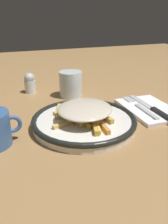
{
  "coord_description": "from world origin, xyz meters",
  "views": [
    {
      "loc": [
        -0.19,
        -0.5,
        0.27
      ],
      "look_at": [
        0.0,
        0.0,
        0.04
      ],
      "focal_mm": 36.68,
      "sensor_mm": 36.0,
      "label": 1
    }
  ],
  "objects_px": {
    "fries_heap": "(84,111)",
    "knife": "(153,109)",
    "plate": "(84,121)",
    "napkin": "(149,109)",
    "water_glass": "(71,84)",
    "salt_shaker": "(30,83)",
    "fork": "(139,107)"
  },
  "relations": [
    {
      "from": "napkin",
      "to": "salt_shaker",
      "type": "xyz_separation_m",
      "value": [
        -0.31,
        0.3,
        0.03
      ]
    },
    {
      "from": "plate",
      "to": "salt_shaker",
      "type": "xyz_separation_m",
      "value": [
        -0.09,
        0.32,
        0.02
      ]
    },
    {
      "from": "napkin",
      "to": "water_glass",
      "type": "distance_m",
      "value": 0.28
    },
    {
      "from": "knife",
      "to": "napkin",
      "type": "bearing_deg",
      "value": 88.38
    },
    {
      "from": "fries_heap",
      "to": "salt_shaker",
      "type": "distance_m",
      "value": 0.34
    },
    {
      "from": "salt_shaker",
      "to": "fries_heap",
      "type": "bearing_deg",
      "value": -75.36
    },
    {
      "from": "fork",
      "to": "salt_shaker",
      "type": "bearing_deg",
      "value": 134.47
    },
    {
      "from": "fries_heap",
      "to": "water_glass",
      "type": "bearing_deg",
      "value": 80.42
    },
    {
      "from": "napkin",
      "to": "fork",
      "type": "bearing_deg",
      "value": 156.04
    },
    {
      "from": "napkin",
      "to": "knife",
      "type": "height_order",
      "value": "knife"
    },
    {
      "from": "salt_shaker",
      "to": "knife",
      "type": "bearing_deg",
      "value": -45.86
    },
    {
      "from": "plate",
      "to": "salt_shaker",
      "type": "relative_size",
      "value": 3.69
    },
    {
      "from": "knife",
      "to": "salt_shaker",
      "type": "xyz_separation_m",
      "value": [
        -0.31,
        0.32,
        0.02
      ]
    },
    {
      "from": "water_glass",
      "to": "salt_shaker",
      "type": "distance_m",
      "value": 0.16
    },
    {
      "from": "plate",
      "to": "knife",
      "type": "height_order",
      "value": "plate"
    },
    {
      "from": "salt_shaker",
      "to": "water_glass",
      "type": "bearing_deg",
      "value": -36.19
    },
    {
      "from": "fries_heap",
      "to": "knife",
      "type": "bearing_deg",
      "value": 3.34
    },
    {
      "from": "fries_heap",
      "to": "fork",
      "type": "height_order",
      "value": "fries_heap"
    },
    {
      "from": "fries_heap",
      "to": "salt_shaker",
      "type": "xyz_separation_m",
      "value": [
        -0.09,
        0.33,
        -0.01
      ]
    },
    {
      "from": "knife",
      "to": "water_glass",
      "type": "relative_size",
      "value": 2.4
    },
    {
      "from": "salt_shaker",
      "to": "fork",
      "type": "bearing_deg",
      "value": -45.53
    },
    {
      "from": "fork",
      "to": "salt_shaker",
      "type": "height_order",
      "value": "salt_shaker"
    },
    {
      "from": "fries_heap",
      "to": "plate",
      "type": "bearing_deg",
      "value": 75.7
    },
    {
      "from": "napkin",
      "to": "water_glass",
      "type": "relative_size",
      "value": 2.23
    },
    {
      "from": "fork",
      "to": "water_glass",
      "type": "relative_size",
      "value": 2.01
    },
    {
      "from": "fork",
      "to": "knife",
      "type": "xyz_separation_m",
      "value": [
        0.03,
        -0.03,
        0.0
      ]
    },
    {
      "from": "fries_heap",
      "to": "napkin",
      "type": "relative_size",
      "value": 1.08
    },
    {
      "from": "fork",
      "to": "salt_shaker",
      "type": "distance_m",
      "value": 0.4
    },
    {
      "from": "napkin",
      "to": "salt_shaker",
      "type": "relative_size",
      "value": 2.68
    },
    {
      "from": "fries_heap",
      "to": "knife",
      "type": "xyz_separation_m",
      "value": [
        0.22,
        0.01,
        -0.03
      ]
    },
    {
      "from": "plate",
      "to": "napkin",
      "type": "distance_m",
      "value": 0.22
    },
    {
      "from": "plate",
      "to": "knife",
      "type": "bearing_deg",
      "value": 1.7
    }
  ]
}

